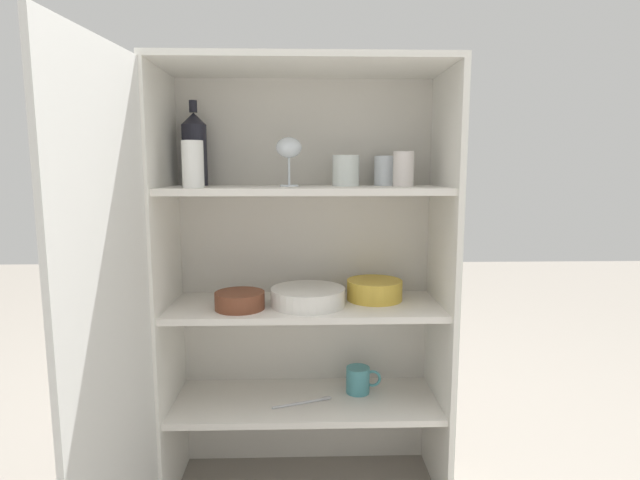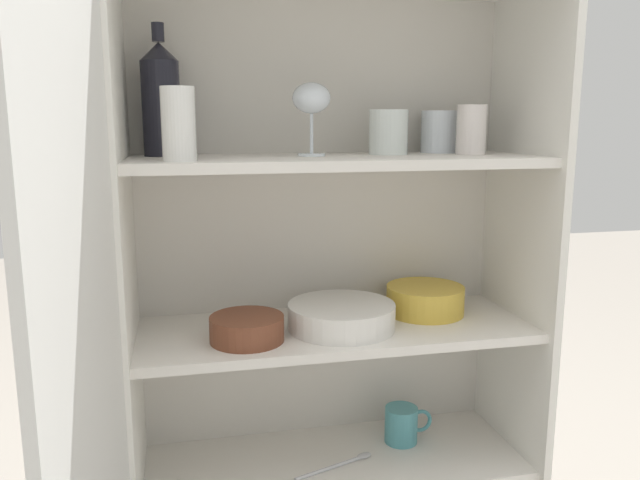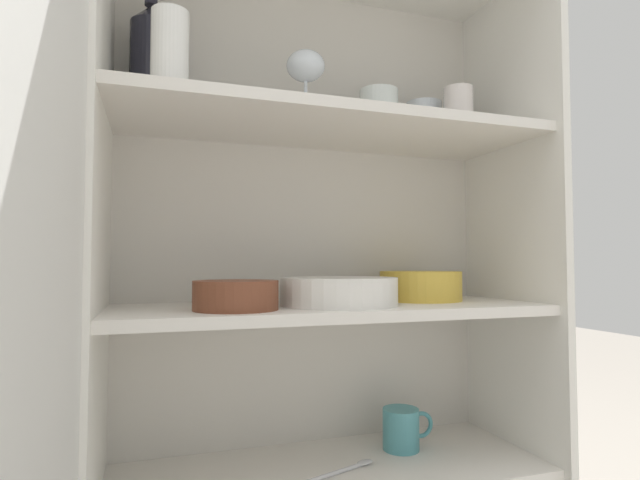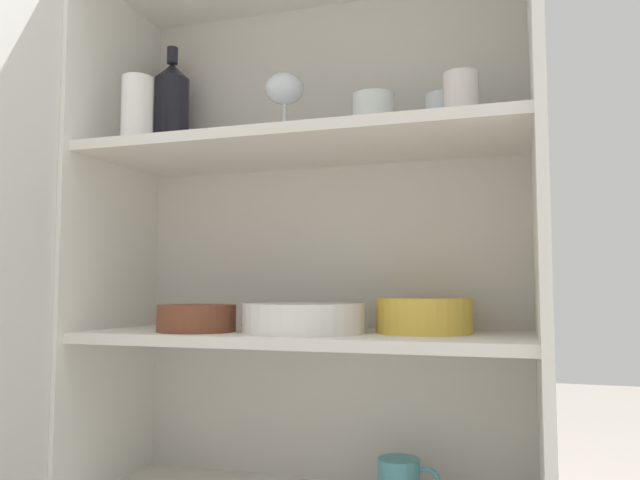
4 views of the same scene
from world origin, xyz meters
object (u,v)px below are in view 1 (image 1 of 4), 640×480
object	(u,v)px
mixing_bowl_large	(376,289)
plate_stack_white	(309,297)
coffee_mug_primary	(360,380)
wine_bottle	(196,149)
serving_bowl_small	(241,299)

from	to	relation	value
mixing_bowl_large	plate_stack_white	bearing A→B (deg)	-164.22
mixing_bowl_large	coffee_mug_primary	distance (m)	0.31
wine_bottle	serving_bowl_small	world-z (taller)	wine_bottle
mixing_bowl_large	serving_bowl_small	distance (m)	0.43
plate_stack_white	coffee_mug_primary	world-z (taller)	plate_stack_white
plate_stack_white	coffee_mug_primary	bearing A→B (deg)	19.92
coffee_mug_primary	mixing_bowl_large	bearing A→B (deg)	0.20
wine_bottle	serving_bowl_small	bearing A→B (deg)	-43.41
plate_stack_white	serving_bowl_small	world-z (taller)	plate_stack_white
serving_bowl_small	plate_stack_white	bearing A→B (deg)	9.09
plate_stack_white	mixing_bowl_large	world-z (taller)	mixing_bowl_large
wine_bottle	coffee_mug_primary	world-z (taller)	wine_bottle
wine_bottle	mixing_bowl_large	bearing A→B (deg)	-4.84
mixing_bowl_large	wine_bottle	bearing A→B (deg)	175.16
mixing_bowl_large	coffee_mug_primary	size ratio (longest dim) A/B	1.53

